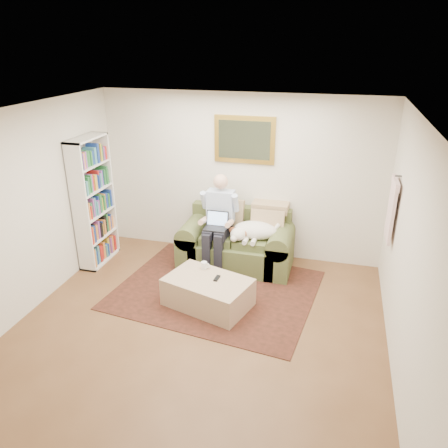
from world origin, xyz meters
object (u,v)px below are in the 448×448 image
at_px(ottoman, 208,292).
at_px(laptop, 216,224).
at_px(sleeping_dog, 255,230).
at_px(sofa, 236,247).
at_px(bookshelf, 94,202).
at_px(seated_man, 218,224).
at_px(coffee_mug, 204,265).

bearing_deg(ottoman, laptop, 99.36).
bearing_deg(laptop, sleeping_dog, 13.64).
height_order(laptop, sleeping_dog, laptop).
bearing_deg(sleeping_dog, laptop, -166.36).
height_order(sofa, ottoman, sofa).
xyz_separation_m(sofa, bookshelf, (-2.17, -0.43, 0.70)).
bearing_deg(seated_man, laptop, -90.00).
height_order(laptop, ottoman, laptop).
bearing_deg(ottoman, sofa, 85.60).
bearing_deg(sleeping_dog, bookshelf, -172.16).
distance_m(sofa, sleeping_dog, 0.49).
bearing_deg(coffee_mug, sofa, 76.59).
bearing_deg(ottoman, sleeping_dog, 70.44).
height_order(sleeping_dog, bookshelf, bookshelf).
relative_size(laptop, sleeping_dog, 0.47).
bearing_deg(sofa, seated_man, -148.55).
xyz_separation_m(sofa, coffee_mug, (-0.23, -0.96, 0.15)).
relative_size(sofa, seated_man, 1.19).
bearing_deg(bookshelf, sleeping_dog, 7.84).
xyz_separation_m(seated_man, ottoman, (0.17, -1.07, -0.53)).
bearing_deg(laptop, seated_man, 90.00).
distance_m(seated_man, laptop, 0.08).
bearing_deg(ottoman, seated_man, 98.79).
height_order(sofa, seated_man, seated_man).
bearing_deg(seated_man, ottoman, -81.21).
xyz_separation_m(sofa, ottoman, (-0.09, -1.23, -0.10)).
relative_size(seated_man, laptop, 4.33).
bearing_deg(laptop, bookshelf, -173.93).
bearing_deg(coffee_mug, bookshelf, 164.70).
relative_size(seated_man, bookshelf, 0.73).
bearing_deg(sofa, coffee_mug, -103.41).
height_order(sofa, sleeping_dog, sofa).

